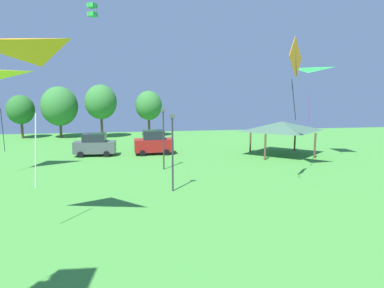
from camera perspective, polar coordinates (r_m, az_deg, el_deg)
name	(u,v)px	position (r m, az deg, el deg)	size (l,w,h in m)	color
kite_flying_1	(43,94)	(18.59, -23.54, 7.58)	(3.99, 3.04, 4.99)	orange
kite_flying_3	(307,85)	(29.07, 18.69, 9.30)	(2.86, 2.83, 3.38)	green
kite_flying_5	(92,10)	(37.90, -16.30, 20.65)	(1.03, 1.03, 1.26)	green
kite_flying_6	(296,60)	(24.85, 16.87, 13.29)	(1.91, 2.10, 5.64)	orange
parked_car_leftmost	(95,145)	(37.34, -15.91, -0.14)	(4.31, 2.16, 2.37)	#4C5156
parked_car_second_from_left	(154,143)	(37.04, -6.42, 0.22)	(4.17, 2.27, 2.58)	maroon
park_pavilion	(282,126)	(37.30, 14.74, 2.87)	(6.84, 5.78, 3.60)	brown
light_post_0	(163,135)	(29.53, -4.78, 1.50)	(0.36, 0.20, 5.29)	#2D2D33
light_post_1	(172,148)	(23.07, -3.27, -0.61)	(0.36, 0.20, 5.27)	#2D2D33
treeline_tree_0	(21,110)	(54.47, -26.66, 5.13)	(3.76, 3.76, 6.19)	brown
treeline_tree_1	(59,106)	(53.05, -21.23, 5.89)	(5.13, 5.13, 7.39)	brown
treeline_tree_2	(101,102)	(51.23, -14.95, 6.77)	(4.52, 4.52, 7.65)	brown
treeline_tree_3	(149,106)	(51.20, -7.23, 6.37)	(3.92, 3.92, 6.76)	brown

